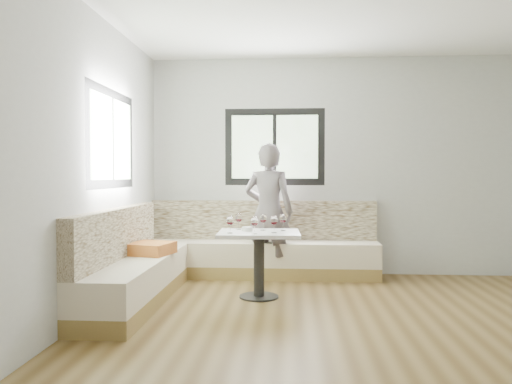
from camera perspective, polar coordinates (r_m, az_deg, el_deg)
room at (r=4.15m, az=12.49°, el=3.65°), size 5.01×5.01×2.81m
banquette at (r=5.80m, az=-5.03°, el=-7.50°), size 2.90×2.80×0.95m
table at (r=5.24m, az=0.34°, el=-6.44°), size 0.87×0.69×0.69m
person at (r=6.12m, az=1.47°, el=-2.26°), size 0.68×0.51×1.67m
olive_ramekin at (r=5.27m, az=-1.01°, el=-4.24°), size 0.11×0.11×0.05m
wine_glass_a at (r=5.07m, az=-2.98°, el=-3.35°), size 0.08×0.08×0.18m
wine_glass_b at (r=4.99m, az=-0.17°, el=-3.44°), size 0.08×0.08×0.18m
wine_glass_c at (r=5.11m, az=2.07°, el=-3.31°), size 0.08×0.08×0.18m
wine_glass_d at (r=5.32m, az=0.83°, el=-3.10°), size 0.08×0.08×0.18m
wine_glass_e at (r=5.31m, az=3.09°, el=-3.11°), size 0.08×0.08×0.18m
wine_glass_f at (r=5.41m, az=-1.99°, el=-3.01°), size 0.08×0.08×0.18m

